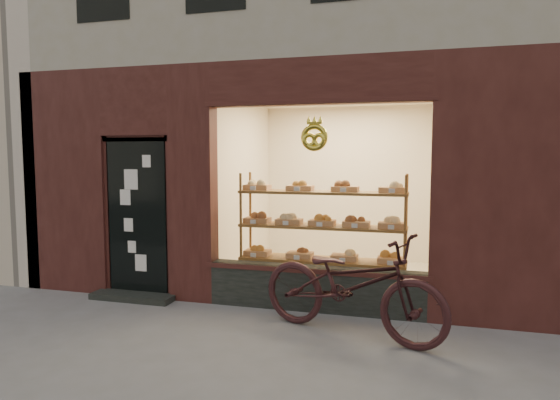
% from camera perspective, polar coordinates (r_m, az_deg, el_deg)
% --- Properties ---
extents(ground, '(90.00, 90.00, 0.00)m').
position_cam_1_polar(ground, '(4.65, -7.53, -19.55)').
color(ground, slate).
extents(display_shelf, '(2.20, 0.45, 1.70)m').
position_cam_1_polar(display_shelf, '(6.63, 4.82, -4.17)').
color(display_shelf, brown).
rests_on(display_shelf, ground).
extents(bicycle, '(2.26, 1.37, 1.12)m').
position_cam_1_polar(bicycle, '(5.47, 8.11, -9.51)').
color(bicycle, '#34181A').
rests_on(bicycle, ground).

